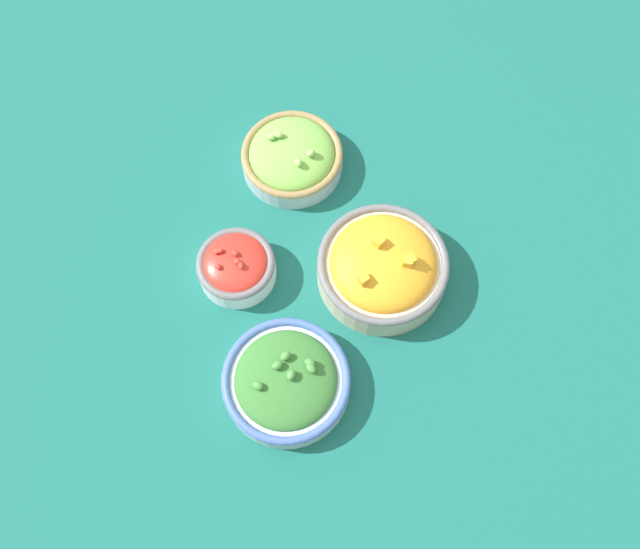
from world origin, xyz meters
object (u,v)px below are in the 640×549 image
bowl_squash (383,266)px  bowl_cherry_tomatoes (236,266)px  bowl_lettuce (292,156)px  bowl_broccoli (286,381)px

bowl_squash → bowl_cherry_tomatoes: bowl_squash is taller
bowl_squash → bowl_lettuce: (0.23, -0.03, -0.01)m
bowl_broccoli → bowl_squash: bowl_squash is taller
bowl_broccoli → bowl_lettuce: bowl_lettuce is taller
bowl_squash → bowl_cherry_tomatoes: bearing=47.2°
bowl_broccoli → bowl_lettuce: 0.35m
bowl_squash → bowl_lettuce: bearing=-6.5°
bowl_broccoli → bowl_squash: size_ratio=0.93×
bowl_broccoli → bowl_squash: bearing=-81.2°
bowl_cherry_tomatoes → bowl_lettuce: bowl_lettuce is taller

